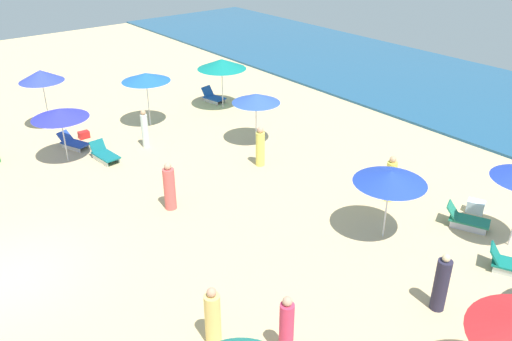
% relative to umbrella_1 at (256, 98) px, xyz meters
% --- Properties ---
extents(ground_plane, '(60.00, 60.00, 0.00)m').
position_rel_umbrella_1_xyz_m(ground_plane, '(2.93, -11.09, -2.05)').
color(ground_plane, '#E1BF89').
extents(ocean, '(60.00, 11.78, 0.12)m').
position_rel_umbrella_1_xyz_m(ocean, '(2.93, 13.02, -1.99)').
color(ocean, '#20557E').
rests_on(ocean, ground_plane).
extents(umbrella_1, '(2.04, 2.04, 2.25)m').
position_rel_umbrella_1_xyz_m(umbrella_1, '(0.00, 0.00, 0.00)').
color(umbrella_1, silver).
rests_on(umbrella_1, ground_plane).
extents(lounge_chair_2_0, '(1.47, 1.10, 0.71)m').
position_rel_umbrella_1_xyz_m(lounge_chair_2_0, '(9.34, 1.17, -1.78)').
color(lounge_chair_2_0, silver).
rests_on(lounge_chair_2_0, ground_plane).
extents(lounge_chair_2_1, '(1.43, 1.11, 0.70)m').
position_rel_umbrella_1_xyz_m(lounge_chair_2_1, '(11.41, 0.06, -1.79)').
color(lounge_chair_2_1, silver).
rests_on(lounge_chair_2_1, ground_plane).
extents(umbrella_3, '(2.20, 2.20, 2.23)m').
position_rel_umbrella_1_xyz_m(umbrella_3, '(-3.42, -7.03, -0.02)').
color(umbrella_3, silver).
rests_on(umbrella_3, ground_plane).
extents(lounge_chair_3_0, '(1.45, 0.77, 0.70)m').
position_rel_umbrella_1_xyz_m(lounge_chair_3_0, '(-2.52, -5.83, -1.80)').
color(lounge_chair_3_0, silver).
rests_on(lounge_chair_3_0, ground_plane).
extents(lounge_chair_3_1, '(1.47, 1.04, 0.62)m').
position_rel_umbrella_1_xyz_m(lounge_chair_3_1, '(-4.51, -6.37, -1.83)').
color(lounge_chair_3_1, silver).
rests_on(lounge_chair_3_1, ground_plane).
extents(umbrella_5, '(1.95, 1.95, 2.77)m').
position_rel_umbrella_1_xyz_m(umbrella_5, '(-7.23, -6.40, 0.46)').
color(umbrella_5, silver).
rests_on(umbrella_5, ground_plane).
extents(umbrella_6, '(2.20, 2.20, 2.28)m').
position_rel_umbrella_1_xyz_m(umbrella_6, '(8.05, -1.33, 0.03)').
color(umbrella_6, silver).
rests_on(umbrella_6, ground_plane).
extents(umbrella_8, '(2.20, 2.20, 2.51)m').
position_rel_umbrella_1_xyz_m(umbrella_8, '(-4.74, -2.58, 0.26)').
color(umbrella_8, silver).
rests_on(umbrella_8, ground_plane).
extents(umbrella_9, '(2.42, 2.42, 2.52)m').
position_rel_umbrella_1_xyz_m(umbrella_9, '(-4.51, 1.43, 0.22)').
color(umbrella_9, silver).
rests_on(umbrella_9, ground_plane).
extents(lounge_chair_9_0, '(1.33, 0.88, 0.72)m').
position_rel_umbrella_1_xyz_m(lounge_chair_9_0, '(-5.65, 1.60, -1.81)').
color(lounge_chair_9_0, silver).
rests_on(lounge_chair_9_0, ground_plane).
extents(beachgoer_0, '(0.39, 0.39, 1.67)m').
position_rel_umbrella_1_xyz_m(beachgoer_0, '(-2.63, -3.90, -1.26)').
color(beachgoer_0, silver).
rests_on(beachgoer_0, ground_plane).
extents(beachgoer_1, '(0.53, 0.53, 1.60)m').
position_rel_umbrella_1_xyz_m(beachgoer_1, '(8.42, -7.98, -1.32)').
color(beachgoer_1, '#F9D172').
rests_on(beachgoer_1, ground_plane).
extents(beachgoer_3, '(0.37, 0.37, 1.68)m').
position_rel_umbrella_1_xyz_m(beachgoer_3, '(6.69, 0.61, -1.27)').
color(beachgoer_3, '#F1E255').
rests_on(beachgoer_3, ground_plane).
extents(beachgoer_4, '(0.46, 0.46, 1.63)m').
position_rel_umbrella_1_xyz_m(beachgoer_4, '(1.76, -1.19, -1.29)').
color(beachgoer_4, '#EDE05F').
rests_on(beachgoer_4, ground_plane).
extents(beachgoer_5, '(0.45, 0.45, 1.67)m').
position_rel_umbrella_1_xyz_m(beachgoer_5, '(9.77, -6.90, -1.27)').
color(beachgoer_5, '#E4395E').
rests_on(beachgoer_5, ground_plane).
extents(beachgoer_6, '(0.52, 0.52, 1.68)m').
position_rel_umbrella_1_xyz_m(beachgoer_6, '(11.03, -2.84, -1.28)').
color(beachgoer_6, '#2A273E').
rests_on(beachgoer_6, ground_plane).
extents(beachgoer_7, '(0.54, 0.54, 1.72)m').
position_rel_umbrella_1_xyz_m(beachgoer_7, '(2.44, -5.66, -1.26)').
color(beachgoer_7, '#DE5B58').
rests_on(beachgoer_7, ground_plane).
extents(cooler_box_0, '(0.65, 0.55, 0.43)m').
position_rel_umbrella_1_xyz_m(cooler_box_0, '(9.05, 2.23, -1.84)').
color(cooler_box_0, white).
rests_on(cooler_box_0, ground_plane).
extents(cooler_box_1, '(0.31, 0.45, 0.31)m').
position_rel_umbrella_1_xyz_m(cooler_box_1, '(-5.19, -5.62, -1.90)').
color(cooler_box_1, red).
rests_on(cooler_box_1, ground_plane).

